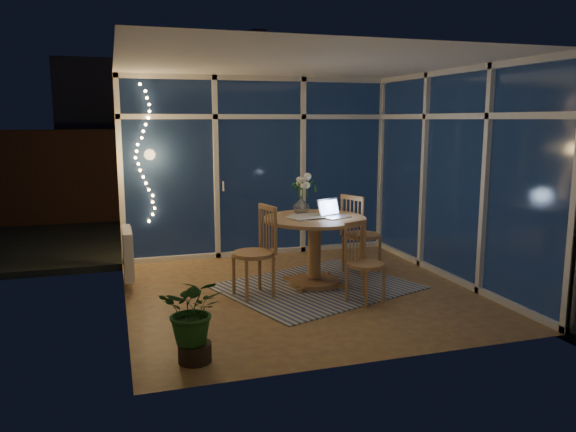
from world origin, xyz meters
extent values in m
plane|color=brown|center=(0.00, 0.00, 0.00)|extent=(4.00, 4.00, 0.00)
plane|color=white|center=(0.00, 0.00, 2.60)|extent=(4.00, 4.00, 0.00)
cube|color=beige|center=(0.00, 2.00, 1.30)|extent=(4.00, 0.04, 2.60)
cube|color=beige|center=(0.00, -2.00, 1.30)|extent=(4.00, 0.04, 2.60)
cube|color=beige|center=(-2.00, 0.00, 1.30)|extent=(0.04, 4.00, 2.60)
cube|color=beige|center=(2.00, 0.00, 1.30)|extent=(0.04, 4.00, 2.60)
cube|color=white|center=(0.00, 1.96, 1.30)|extent=(4.00, 0.10, 2.60)
cube|color=white|center=(1.96, 0.00, 1.30)|extent=(0.10, 4.00, 2.60)
cube|color=silver|center=(-1.94, 0.90, 0.40)|extent=(0.10, 0.70, 0.58)
cube|color=black|center=(0.50, 5.00, -0.06)|extent=(12.00, 6.00, 0.10)
cube|color=#3B2715|center=(0.00, 5.50, 0.90)|extent=(11.00, 0.08, 1.80)
cube|color=#2F3038|center=(0.30, 8.50, 2.20)|extent=(7.00, 3.00, 2.20)
sphere|color=black|center=(-0.80, 3.40, 0.45)|extent=(0.90, 0.90, 0.90)
cube|color=#BFBC9B|center=(0.21, 0.12, 0.01)|extent=(2.57, 2.31, 0.01)
cylinder|color=#A7754B|center=(0.21, 0.22, 0.42)|extent=(1.57, 1.57, 0.84)
cube|color=#A7754B|center=(-0.60, -0.01, 0.53)|extent=(0.59, 0.59, 1.06)
cube|color=#A7754B|center=(0.99, 0.55, 0.53)|extent=(0.64, 0.64, 1.06)
cube|color=#A7754B|center=(0.52, -0.57, 0.45)|extent=(0.55, 0.55, 0.90)
imported|color=silver|center=(0.14, 0.50, 0.94)|extent=(0.26, 0.26, 0.21)
imported|color=white|center=(0.43, 0.45, 0.86)|extent=(0.19, 0.19, 0.04)
cube|color=beige|center=(0.10, 0.23, 0.85)|extent=(0.43, 0.37, 0.02)
cube|color=black|center=(0.37, 0.08, 0.84)|extent=(0.11, 0.06, 0.01)
imported|color=#1B4C1D|center=(-1.49, -1.55, 0.38)|extent=(0.66, 0.61, 0.76)
camera|label=1|loc=(-2.07, -5.98, 1.99)|focal=35.00mm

